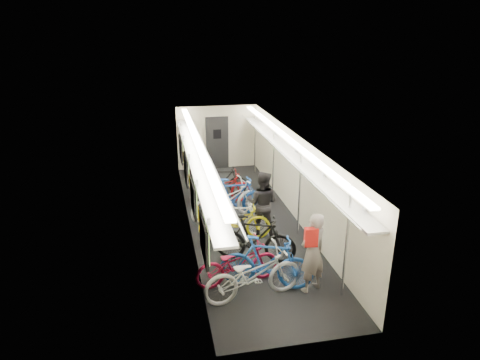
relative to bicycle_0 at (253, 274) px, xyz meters
name	(u,v)px	position (x,y,z in m)	size (l,w,h in m)	color
train_car_shell	(226,159)	(0.17, 4.24, 1.12)	(10.00, 10.00, 10.00)	black
bicycle_0	(253,274)	(0.00, 0.00, 0.00)	(0.72, 2.05, 1.08)	silver
bicycle_1	(267,262)	(0.35, 0.31, 0.05)	(0.55, 1.95, 1.17)	#1A4CA0
bicycle_2	(238,263)	(-0.21, 0.57, -0.06)	(0.64, 1.83, 0.96)	maroon
bicycle_3	(255,239)	(0.37, 1.40, 0.03)	(0.54, 1.90, 1.14)	black
bicycle_4	(234,222)	(0.10, 2.58, -0.06)	(0.64, 1.84, 0.97)	yellow
bicycle_5	(237,219)	(0.20, 2.74, -0.06)	(0.45, 1.60, 0.96)	silver
bicycle_6	(226,200)	(0.09, 3.83, 0.02)	(0.75, 2.14, 1.13)	silver
bicycle_7	(235,197)	(0.36, 3.95, 0.04)	(0.55, 1.94, 1.17)	navy
bicycle_8	(221,188)	(0.13, 5.01, -0.04)	(0.66, 1.89, 0.99)	maroon
bicycle_9	(223,180)	(0.31, 5.72, -0.07)	(0.44, 1.57, 0.94)	black
passenger_near	(313,253)	(1.24, 0.05, 0.32)	(0.63, 0.41, 1.72)	gray
passenger_mid	(262,203)	(0.87, 2.75, 0.32)	(0.83, 0.65, 1.71)	black
backpack	(311,237)	(1.14, -0.06, 0.74)	(0.26, 0.14, 0.38)	red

